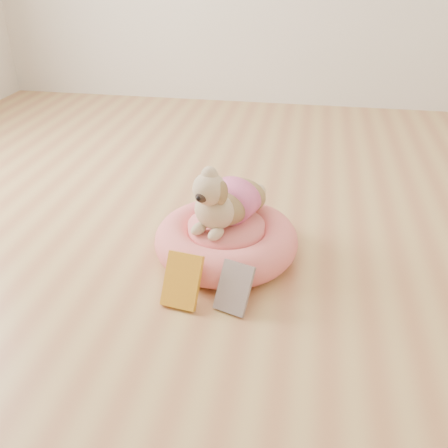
% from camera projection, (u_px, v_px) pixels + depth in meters
% --- Properties ---
extents(floor, '(4.50, 4.50, 0.00)m').
position_uv_depth(floor, '(185.00, 259.00, 1.98)').
color(floor, '#B87B4C').
rests_on(floor, ground).
extents(pet_bed, '(0.57, 0.57, 0.15)m').
position_uv_depth(pet_bed, '(226.00, 240.00, 1.98)').
color(pet_bed, '#FC6273').
rests_on(pet_bed, floor).
extents(dog, '(0.38, 0.44, 0.28)m').
position_uv_depth(dog, '(225.00, 190.00, 1.88)').
color(dog, brown).
rests_on(dog, pet_bed).
extents(book_yellow, '(0.14, 0.14, 0.18)m').
position_uv_depth(book_yellow, '(182.00, 281.00, 1.71)').
color(book_yellow, yellow).
rests_on(book_yellow, floor).
extents(book_white, '(0.14, 0.13, 0.16)m').
position_uv_depth(book_white, '(234.00, 288.00, 1.69)').
color(book_white, white).
rests_on(book_white, floor).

